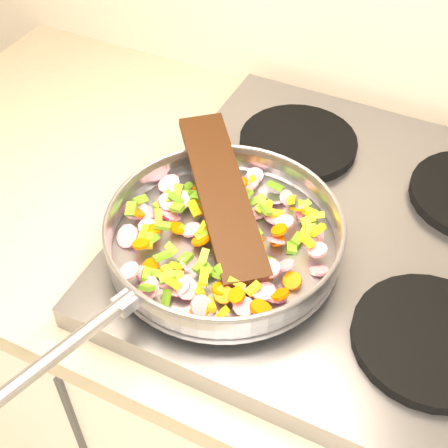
% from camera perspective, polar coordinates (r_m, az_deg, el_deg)
% --- Properties ---
extents(cooktop, '(0.60, 0.60, 0.04)m').
position_cam_1_polar(cooktop, '(0.91, 11.58, -1.42)').
color(cooktop, '#939399').
rests_on(cooktop, counter_top).
extents(grate_fl, '(0.19, 0.19, 0.02)m').
position_cam_1_polar(grate_fl, '(0.83, -0.26, -3.38)').
color(grate_fl, black).
rests_on(grate_fl, cooktop).
extents(grate_fr, '(0.19, 0.19, 0.02)m').
position_cam_1_polar(grate_fr, '(0.80, 18.36, -9.96)').
color(grate_fr, black).
rests_on(grate_fr, cooktop).
extents(grate_bl, '(0.19, 0.19, 0.02)m').
position_cam_1_polar(grate_bl, '(1.02, 6.79, 7.40)').
color(grate_bl, black).
rests_on(grate_bl, cooktop).
extents(saute_pan, '(0.35, 0.51, 0.05)m').
position_cam_1_polar(saute_pan, '(0.82, -0.13, -0.86)').
color(saute_pan, '#9E9EA5').
rests_on(saute_pan, grate_fl).
extents(vegetable_heap, '(0.30, 0.29, 0.05)m').
position_cam_1_polar(vegetable_heap, '(0.83, -0.35, -0.87)').
color(vegetable_heap, '#F25D00').
rests_on(vegetable_heap, saute_pan).
extents(wooden_spatula, '(0.23, 0.25, 0.06)m').
position_cam_1_polar(wooden_spatula, '(0.84, -0.18, 2.81)').
color(wooden_spatula, black).
rests_on(wooden_spatula, saute_pan).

